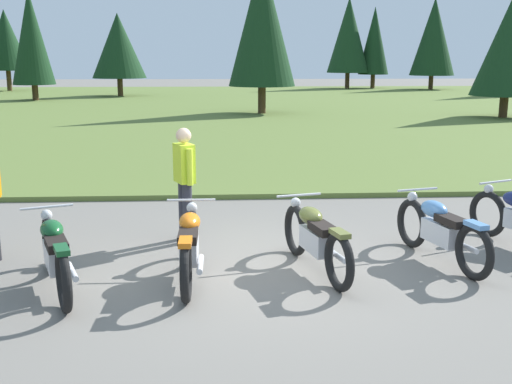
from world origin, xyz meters
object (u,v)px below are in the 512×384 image
motorcycle_sky_blue (440,230)px  motorcycle_olive (315,238)px  motorcycle_british_green (55,254)px  rider_in_hivis_vest (185,178)px  motorcycle_orange (190,245)px

motorcycle_sky_blue → motorcycle_olive: bearing=-171.1°
motorcycle_olive → motorcycle_sky_blue: (1.69, 0.27, 0.00)m
motorcycle_olive → motorcycle_sky_blue: size_ratio=1.00×
motorcycle_british_green → motorcycle_olive: (3.10, 0.47, 0.00)m
motorcycle_olive → rider_in_hivis_vest: rider_in_hivis_vest is taller
rider_in_hivis_vest → motorcycle_british_green: bearing=-126.4°
motorcycle_orange → motorcycle_olive: (1.56, 0.22, 0.00)m
motorcycle_sky_blue → rider_in_hivis_vest: rider_in_hivis_vest is taller
motorcycle_british_green → rider_in_hivis_vest: 2.41m
motorcycle_british_green → motorcycle_sky_blue: 4.85m
motorcycle_british_green → motorcycle_orange: 1.56m
motorcycle_orange → motorcycle_olive: same height
motorcycle_sky_blue → rider_in_hivis_vest: size_ratio=1.23×
motorcycle_olive → motorcycle_british_green: bearing=-171.4°
motorcycle_british_green → rider_in_hivis_vest: rider_in_hivis_vest is taller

